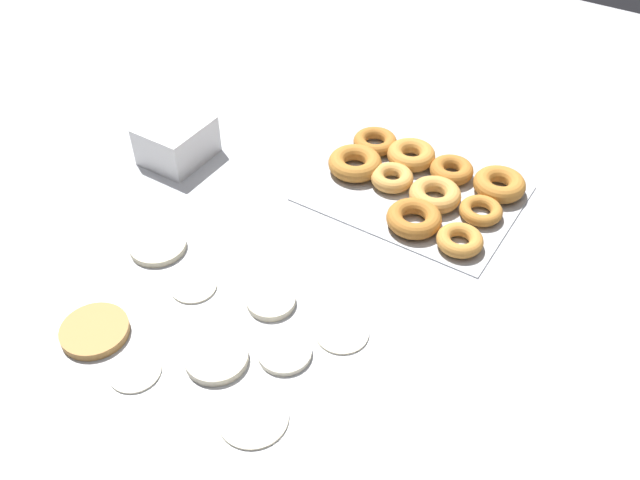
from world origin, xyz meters
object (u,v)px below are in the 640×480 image
(pancake_5, at_px, (193,286))
(container_stack, at_px, (177,141))
(pancake_3, at_px, (253,416))
(pancake_1, at_px, (158,246))
(pancake_4, at_px, (95,331))
(pancake_6, at_px, (342,332))
(pancake_2, at_px, (285,352))
(donut_tray, at_px, (421,184))
(pancake_8, at_px, (135,371))
(pancake_7, at_px, (271,301))
(pancake_0, at_px, (216,358))

(pancake_5, bearing_deg, container_stack, -45.42)
(pancake_3, bearing_deg, pancake_1, -28.37)
(pancake_4, distance_m, pancake_6, 0.41)
(pancake_2, relative_size, pancake_3, 0.82)
(pancake_4, distance_m, donut_tray, 0.69)
(pancake_6, bearing_deg, pancake_8, 45.69)
(pancake_1, bearing_deg, donut_tray, -129.10)
(pancake_1, bearing_deg, pancake_7, -179.76)
(pancake_6, bearing_deg, pancake_2, 56.73)
(pancake_8, distance_m, donut_tray, 0.67)
(pancake_0, relative_size, container_stack, 0.72)
(pancake_3, height_order, pancake_7, pancake_7)
(pancake_1, height_order, pancake_4, pancake_4)
(pancake_3, xyz_separation_m, pancake_8, (0.21, 0.03, -0.00))
(pancake_0, height_order, pancake_1, pancake_0)
(pancake_0, distance_m, pancake_2, 0.11)
(container_stack, bearing_deg, pancake_1, 123.15)
(pancake_2, xyz_separation_m, pancake_4, (0.29, 0.13, 0.00))
(pancake_2, height_order, pancake_4, pancake_4)
(pancake_2, relative_size, pancake_5, 1.07)
(pancake_3, relative_size, pancake_5, 1.31)
(pancake_7, height_order, donut_tray, donut_tray)
(pancake_5, distance_m, pancake_6, 0.28)
(pancake_7, relative_size, donut_tray, 0.21)
(pancake_7, relative_size, pancake_8, 1.02)
(pancake_6, distance_m, pancake_8, 0.34)
(pancake_1, bearing_deg, pancake_3, 151.63)
(pancake_7, distance_m, container_stack, 0.48)
(pancake_4, height_order, pancake_8, pancake_4)
(pancake_2, bearing_deg, container_stack, -32.51)
(donut_tray, bearing_deg, pancake_7, 79.07)
(pancake_7, bearing_deg, pancake_1, 0.24)
(pancake_4, relative_size, donut_tray, 0.27)
(pancake_0, distance_m, pancake_3, 0.12)
(pancake_2, distance_m, container_stack, 0.59)
(pancake_3, distance_m, container_stack, 0.69)
(pancake_8, bearing_deg, container_stack, -56.00)
(donut_tray, relative_size, container_stack, 2.91)
(pancake_4, height_order, pancake_5, pancake_4)
(pancake_5, bearing_deg, pancake_3, 147.51)
(pancake_1, height_order, pancake_6, pancake_1)
(pancake_4, xyz_separation_m, pancake_6, (-0.35, -0.22, -0.00))
(pancake_1, relative_size, pancake_3, 0.98)
(pancake_3, distance_m, pancake_8, 0.21)
(donut_tray, xyz_separation_m, container_stack, (0.50, 0.18, 0.03))
(pancake_7, bearing_deg, pancake_6, -176.46)
(pancake_1, bearing_deg, pancake_5, 161.11)
(pancake_0, relative_size, pancake_7, 1.21)
(pancake_4, relative_size, container_stack, 0.80)
(pancake_5, relative_size, container_stack, 0.58)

